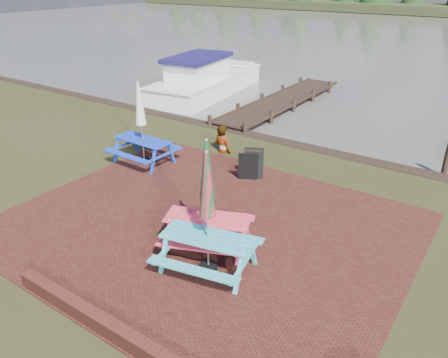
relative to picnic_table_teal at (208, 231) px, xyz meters
name	(u,v)px	position (x,y,z in m)	size (l,w,h in m)	color
ground	(178,246)	(-1.04, 0.27, -0.88)	(120.00, 120.00, 0.00)	black
paving	(205,225)	(-1.04, 1.27, -0.87)	(9.00, 7.50, 0.02)	#381512
picnic_table_teal	(208,231)	(0.00, 0.00, 0.00)	(2.10, 1.95, 2.52)	teal
picnic_table_red	(208,213)	(-0.45, 0.60, -0.02)	(2.23, 2.12, 2.46)	#D63649
picnic_table_blue	(142,136)	(-4.84, 3.18, 0.01)	(1.87, 1.67, 2.54)	#1633AC
chalkboard	(251,165)	(-1.49, 4.03, -0.42)	(0.58, 0.76, 0.89)	black
jetty	(280,101)	(-4.54, 11.55, -0.77)	(1.76, 9.08, 1.00)	black
boat_jetty	(205,81)	(-8.77, 11.57, -0.43)	(3.59, 7.84, 2.19)	silver
person	(223,125)	(-3.35, 5.30, 0.03)	(0.66, 0.43, 1.82)	gray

